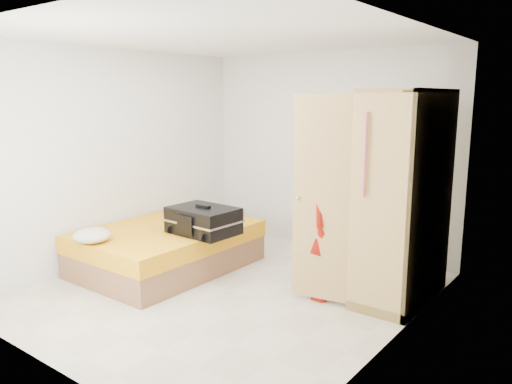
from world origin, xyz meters
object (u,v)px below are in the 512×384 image
Objects in this scene: suitcase at (203,220)px; round_cushion at (92,235)px; bed at (168,248)px; wardrobe at (397,202)px; person at (329,219)px.

suitcase is 1.99× the size of round_cushion.
bed is 0.65m from suitcase.
wardrobe is 3.18m from round_cushion.
wardrobe is at bearing -54.65° from person.
wardrobe is 2.68× the size of suitcase.
suitcase is at bearing 9.61° from bed.
wardrobe is at bearing 16.95° from bed.
round_cushion is (-0.69, -0.99, -0.07)m from suitcase.
bed is at bearing 78.65° from round_cushion.
wardrobe reaches higher than round_cushion.
bed is 2.06m from person.
person is 4.11× the size of round_cushion.
suitcase is (-1.99, -0.68, -0.35)m from wardrobe.
round_cushion is (-0.18, -0.90, 0.32)m from bed.
wardrobe is 0.69m from person.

